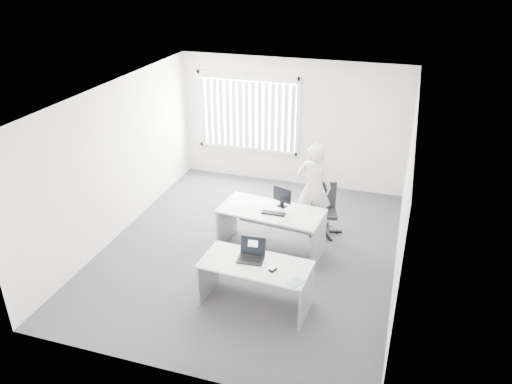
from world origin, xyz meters
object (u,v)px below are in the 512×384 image
(office_chair, at_px, (324,218))
(monitor, at_px, (282,197))
(laptop, at_px, (250,252))
(desk_far, at_px, (271,221))
(person, at_px, (314,188))
(desk_near, at_px, (255,275))

(office_chair, distance_m, monitor, 1.18)
(laptop, bearing_deg, desk_far, 89.27)
(laptop, distance_m, monitor, 1.63)
(office_chair, bearing_deg, person, 159.41)
(desk_near, height_order, monitor, monitor)
(monitor, bearing_deg, office_chair, 68.19)
(office_chair, distance_m, laptop, 2.52)
(desk_far, height_order, laptop, laptop)
(desk_far, distance_m, laptop, 1.48)
(desk_far, bearing_deg, office_chair, 55.09)
(desk_far, relative_size, monitor, 5.10)
(desk_near, xyz_separation_m, office_chair, (0.59, 2.41, -0.22))
(office_chair, xyz_separation_m, laptop, (-0.68, -2.35, 0.57))
(desk_near, xyz_separation_m, person, (0.36, 2.43, 0.35))
(office_chair, bearing_deg, desk_near, -118.72)
(desk_far, bearing_deg, monitor, 58.25)
(person, xyz_separation_m, monitor, (-0.41, -0.75, 0.11))
(person, bearing_deg, office_chair, 170.15)
(person, bearing_deg, laptop, 75.00)
(office_chair, height_order, person, person)
(desk_near, height_order, desk_far, desk_far)
(desk_near, distance_m, person, 2.49)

